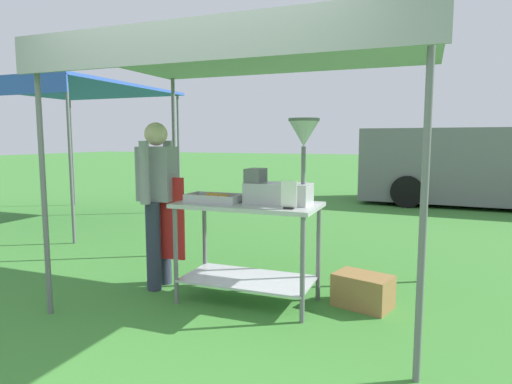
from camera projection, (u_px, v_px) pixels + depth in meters
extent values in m
plane|color=#3D7F33|center=(342.00, 213.00, 8.75)|extent=(70.00, 70.00, 0.00)
cylinder|color=slate|center=(44.00, 184.00, 3.56)|extent=(0.04, 0.04, 2.18)
cylinder|color=slate|center=(424.00, 202.00, 2.52)|extent=(0.04, 0.04, 2.18)
cylinder|color=slate|center=(175.00, 169.00, 5.40)|extent=(0.04, 0.04, 2.18)
cylinder|color=slate|center=(425.00, 176.00, 4.37)|extent=(0.04, 0.04, 2.18)
cube|color=#939399|center=(254.00, 52.00, 3.83)|extent=(3.09, 2.19, 0.05)
cube|color=#939399|center=(193.00, 43.00, 2.84)|extent=(3.09, 0.02, 0.24)
cube|color=#B7B7BC|center=(248.00, 205.00, 3.85)|extent=(1.25, 0.64, 0.04)
cube|color=#B7B7BC|center=(248.00, 279.00, 3.93)|extent=(1.15, 0.59, 0.02)
cylinder|color=slate|center=(176.00, 256.00, 3.86)|extent=(0.04, 0.04, 0.86)
cylinder|color=slate|center=(303.00, 270.00, 3.44)|extent=(0.04, 0.04, 0.86)
cylinder|color=slate|center=(205.00, 243.00, 4.36)|extent=(0.04, 0.04, 0.86)
cylinder|color=slate|center=(318.00, 253.00, 3.95)|extent=(0.04, 0.04, 0.86)
cube|color=#B7B7BC|center=(214.00, 201.00, 3.91)|extent=(0.48, 0.27, 0.01)
cube|color=#B7B7BC|center=(207.00, 199.00, 3.78)|extent=(0.48, 0.01, 0.06)
cube|color=#B7B7BC|center=(220.00, 196.00, 4.02)|extent=(0.48, 0.01, 0.06)
cube|color=#B7B7BC|center=(191.00, 196.00, 3.98)|extent=(0.01, 0.27, 0.06)
cube|color=#B7B7BC|center=(238.00, 199.00, 3.82)|extent=(0.01, 0.27, 0.06)
torus|color=gold|center=(206.00, 198.00, 3.97)|extent=(0.11, 0.11, 0.03)
torus|color=gold|center=(228.00, 199.00, 3.90)|extent=(0.12, 0.12, 0.03)
torus|color=gold|center=(215.00, 198.00, 3.97)|extent=(0.09, 0.09, 0.03)
torus|color=gold|center=(218.00, 200.00, 3.83)|extent=(0.11, 0.11, 0.03)
torus|color=gold|center=(197.00, 199.00, 3.89)|extent=(0.09, 0.09, 0.03)
torus|color=gold|center=(212.00, 199.00, 3.90)|extent=(0.12, 0.12, 0.03)
torus|color=gold|center=(227.00, 200.00, 3.80)|extent=(0.12, 0.12, 0.03)
torus|color=gold|center=(214.00, 195.00, 3.94)|extent=(0.10, 0.10, 0.03)
torus|color=gold|center=(211.00, 195.00, 3.99)|extent=(0.12, 0.12, 0.03)
torus|color=gold|center=(224.00, 196.00, 3.91)|extent=(0.13, 0.13, 0.03)
torus|color=gold|center=(196.00, 198.00, 3.97)|extent=(0.13, 0.13, 0.03)
torus|color=gold|center=(215.00, 195.00, 3.94)|extent=(0.11, 0.11, 0.03)
cube|color=#B7B7BC|center=(278.00, 193.00, 3.78)|extent=(0.56, 0.28, 0.18)
cube|color=slate|center=(256.00, 175.00, 3.84)|extent=(0.14, 0.22, 0.12)
cylinder|color=slate|center=(303.00, 165.00, 3.68)|extent=(0.04, 0.04, 0.32)
cone|color=#B7B7BC|center=(304.00, 134.00, 3.65)|extent=(0.25, 0.25, 0.21)
cylinder|color=slate|center=(304.00, 120.00, 3.63)|extent=(0.26, 0.26, 0.02)
cube|color=black|center=(289.00, 208.00, 3.51)|extent=(0.08, 0.05, 0.02)
cube|color=white|center=(289.00, 194.00, 3.50)|extent=(0.13, 0.01, 0.21)
cylinder|color=#2D3347|center=(164.00, 242.00, 4.40)|extent=(0.14, 0.14, 0.86)
cylinder|color=#2D3347|center=(154.00, 246.00, 4.21)|extent=(0.14, 0.14, 0.86)
cube|color=gray|center=(157.00, 174.00, 4.23)|extent=(0.35, 0.24, 0.52)
cube|color=red|center=(169.00, 218.00, 4.24)|extent=(0.32, 0.04, 0.80)
cylinder|color=gray|center=(168.00, 170.00, 4.43)|extent=(0.10, 0.10, 0.58)
cylinder|color=gray|center=(145.00, 173.00, 4.01)|extent=(0.10, 0.10, 0.58)
sphere|color=beige|center=(156.00, 134.00, 4.18)|extent=(0.22, 0.22, 0.22)
cube|color=olive|center=(363.00, 291.00, 3.81)|extent=(0.54, 0.43, 0.29)
cube|color=slate|center=(495.00, 165.00, 9.50)|extent=(5.60, 2.16, 1.60)
cylinder|color=black|center=(414.00, 184.00, 11.10)|extent=(0.69, 0.27, 0.68)
cylinder|color=black|center=(407.00, 192.00, 9.41)|extent=(0.69, 0.27, 0.68)
cylinder|color=slate|center=(70.00, 161.00, 6.02)|extent=(0.04, 0.04, 2.30)
cylinder|color=slate|center=(72.00, 153.00, 9.61)|extent=(0.04, 0.04, 2.30)
cylinder|color=slate|center=(179.00, 155.00, 8.65)|extent=(0.04, 0.04, 2.30)
cube|color=blue|center=(68.00, 89.00, 7.68)|extent=(2.89, 3.04, 0.05)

